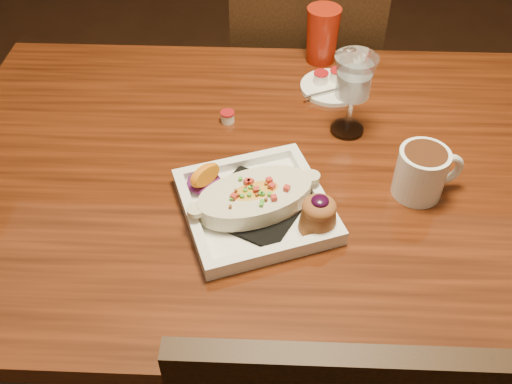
{
  "coord_description": "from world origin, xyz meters",
  "views": [
    {
      "loc": [
        -0.08,
        -0.84,
        1.51
      ],
      "look_at": [
        -0.11,
        -0.09,
        0.77
      ],
      "focal_mm": 40.0,
      "sensor_mm": 36.0,
      "label": 1
    }
  ],
  "objects_px": {
    "table": "(309,202)",
    "goblet": "(354,81)",
    "red_tumbler": "(322,35)",
    "plate": "(261,202)",
    "saucer": "(330,85)",
    "coffee_mug": "(423,171)",
    "chair_far": "(301,89)"
  },
  "relations": [
    {
      "from": "plate",
      "to": "red_tumbler",
      "type": "height_order",
      "value": "red_tumbler"
    },
    {
      "from": "table",
      "to": "goblet",
      "type": "height_order",
      "value": "goblet"
    },
    {
      "from": "goblet",
      "to": "red_tumbler",
      "type": "relative_size",
      "value": 1.31
    },
    {
      "from": "chair_far",
      "to": "coffee_mug",
      "type": "height_order",
      "value": "chair_far"
    },
    {
      "from": "plate",
      "to": "coffee_mug",
      "type": "bearing_deg",
      "value": -7.59
    },
    {
      "from": "plate",
      "to": "saucer",
      "type": "distance_m",
      "value": 0.43
    },
    {
      "from": "plate",
      "to": "goblet",
      "type": "xyz_separation_m",
      "value": [
        0.17,
        0.25,
        0.1
      ]
    },
    {
      "from": "chair_far",
      "to": "goblet",
      "type": "bearing_deg",
      "value": 98.49
    },
    {
      "from": "table",
      "to": "plate",
      "type": "distance_m",
      "value": 0.2
    },
    {
      "from": "saucer",
      "to": "chair_far",
      "type": "bearing_deg",
      "value": 97.88
    },
    {
      "from": "chair_far",
      "to": "red_tumbler",
      "type": "height_order",
      "value": "chair_far"
    },
    {
      "from": "goblet",
      "to": "chair_far",
      "type": "bearing_deg",
      "value": 98.49
    },
    {
      "from": "goblet",
      "to": "saucer",
      "type": "relative_size",
      "value": 1.24
    },
    {
      "from": "table",
      "to": "coffee_mug",
      "type": "xyz_separation_m",
      "value": [
        0.2,
        -0.06,
        0.15
      ]
    },
    {
      "from": "plate",
      "to": "goblet",
      "type": "bearing_deg",
      "value": 34.42
    },
    {
      "from": "table",
      "to": "chair_far",
      "type": "xyz_separation_m",
      "value": [
        -0.0,
        0.63,
        -0.15
      ]
    },
    {
      "from": "coffee_mug",
      "to": "goblet",
      "type": "relative_size",
      "value": 0.73
    },
    {
      "from": "coffee_mug",
      "to": "goblet",
      "type": "distance_m",
      "value": 0.23
    },
    {
      "from": "red_tumbler",
      "to": "table",
      "type": "bearing_deg",
      "value": -94.38
    },
    {
      "from": "plate",
      "to": "coffee_mug",
      "type": "relative_size",
      "value": 2.5
    },
    {
      "from": "table",
      "to": "goblet",
      "type": "relative_size",
      "value": 8.44
    },
    {
      "from": "saucer",
      "to": "red_tumbler",
      "type": "relative_size",
      "value": 1.06
    },
    {
      "from": "table",
      "to": "plate",
      "type": "height_order",
      "value": "plate"
    },
    {
      "from": "plate",
      "to": "saucer",
      "type": "height_order",
      "value": "plate"
    },
    {
      "from": "red_tumbler",
      "to": "goblet",
      "type": "bearing_deg",
      "value": -80.75
    },
    {
      "from": "table",
      "to": "red_tumbler",
      "type": "relative_size",
      "value": 11.07
    },
    {
      "from": "table",
      "to": "goblet",
      "type": "bearing_deg",
      "value": 57.9
    },
    {
      "from": "chair_far",
      "to": "saucer",
      "type": "xyz_separation_m",
      "value": [
        0.05,
        -0.35,
        0.25
      ]
    },
    {
      "from": "plate",
      "to": "table",
      "type": "bearing_deg",
      "value": 31.84
    },
    {
      "from": "chair_far",
      "to": "coffee_mug",
      "type": "distance_m",
      "value": 0.77
    },
    {
      "from": "goblet",
      "to": "red_tumbler",
      "type": "bearing_deg",
      "value": 99.25
    },
    {
      "from": "red_tumbler",
      "to": "plate",
      "type": "bearing_deg",
      "value": -103.7
    }
  ]
}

